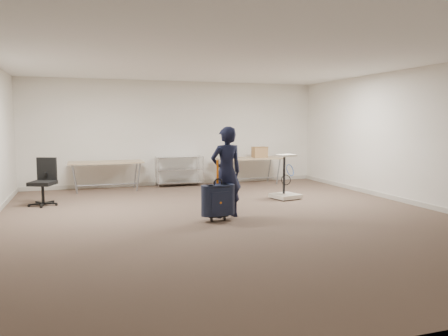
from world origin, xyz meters
name	(u,v)px	position (x,y,z in m)	size (l,w,h in m)	color
ground	(230,218)	(0.00, 0.00, 0.00)	(9.00, 9.00, 0.00)	#4A392D
room_shell	(209,202)	(0.00, 1.38, 0.05)	(8.00, 9.00, 9.00)	silver
folding_table_left	(106,164)	(-1.90, 3.95, 0.68)	(1.80, 0.75, 0.73)	#9D8560
folding_table_right	(249,160)	(1.90, 3.95, 0.68)	(1.80, 0.75, 0.73)	#9D8560
wire_shelf	(179,170)	(0.00, 4.20, 0.44)	(1.22, 0.47, 0.80)	silver
person	(226,172)	(-0.03, 0.14, 0.81)	(0.59, 0.39, 1.63)	black
suitcase	(218,200)	(-0.27, -0.11, 0.36)	(0.40, 0.25, 1.06)	black
office_chair	(44,191)	(-3.24, 2.39, 0.29)	(0.59, 0.60, 0.97)	black
equipment_cart	(285,187)	(1.82, 1.52, 0.26)	(0.65, 0.65, 0.99)	beige
cardboard_box	(260,152)	(2.22, 3.97, 0.88)	(0.39, 0.29, 0.29)	brown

